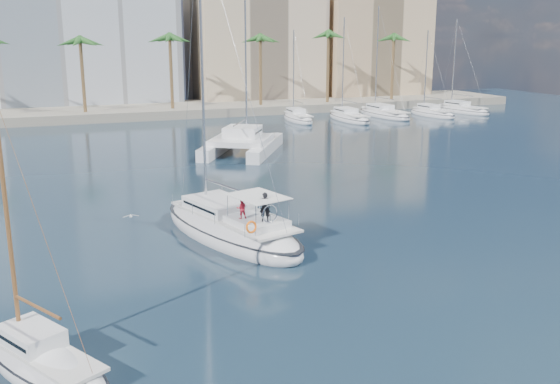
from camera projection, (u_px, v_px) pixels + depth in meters
name	position (u px, v px, depth m)	size (l,w,h in m)	color
ground	(295.00, 251.00, 32.44)	(160.00, 160.00, 0.00)	black
quay	(128.00, 111.00, 87.43)	(120.00, 14.00, 1.20)	gray
building_modern	(27.00, 14.00, 90.79)	(42.00, 16.00, 28.00)	silver
building_beige	(255.00, 41.00, 101.01)	(20.00, 14.00, 20.00)	tan
building_tan_right	(369.00, 47.00, 106.48)	(18.00, 12.00, 18.00)	tan
palm_centre	(128.00, 41.00, 81.45)	(3.60, 3.60, 12.30)	brown
palm_right	(358.00, 40.00, 93.41)	(3.60, 3.60, 12.30)	brown
main_sloop	(230.00, 228.00, 34.52)	(7.10, 12.73, 18.01)	silver
small_sloop	(43.00, 363.00, 20.62)	(5.17, 6.98, 9.77)	silver
catamaran	(242.00, 141.00, 59.58)	(10.94, 12.83, 16.86)	silver
seagull	(131.00, 216.00, 35.91)	(0.92, 0.40, 0.17)	silver
moored_yacht_a	(298.00, 121.00, 81.95)	(2.72, 9.35, 11.90)	silver
moored_yacht_b	(349.00, 121.00, 82.43)	(3.14, 10.78, 13.72)	silver
moored_yacht_c	(384.00, 117.00, 86.52)	(3.55, 12.21, 15.54)	silver
moored_yacht_d	(432.00, 116.00, 87.00)	(2.72, 9.35, 11.90)	silver
moored_yacht_e	(462.00, 112.00, 91.09)	(3.14, 10.78, 13.72)	silver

